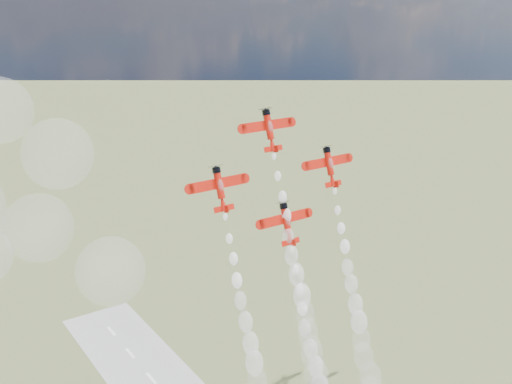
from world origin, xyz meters
The scene contains 6 objects.
plane_lead centered at (2.46, 18.47, 108.03)m, with size 13.86×5.96×9.57m.
plane_left centered at (-13.01, 14.92, 97.80)m, with size 13.86×5.96×9.57m.
plane_right centered at (17.93, 14.92, 97.80)m, with size 13.86×5.96×9.57m.
plane_slot centered at (2.46, 11.37, 87.57)m, with size 13.86×5.96×9.57m.
smoke_trail_lead centered at (2.72, 3.39, 64.22)m, with size 5.33×20.04×51.54m.
smoke_trail_right centered at (18.10, -0.16, 53.99)m, with size 5.23×19.08×51.23m.
Camera 1 is at (-75.21, -90.03, 137.19)m, focal length 42.00 mm.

